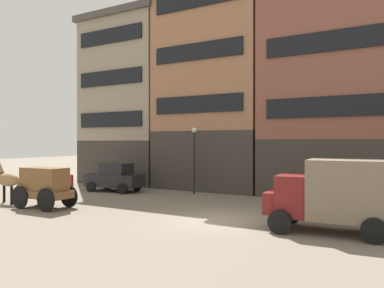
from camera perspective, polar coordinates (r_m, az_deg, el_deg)
name	(u,v)px	position (r m, az deg, el deg)	size (l,w,h in m)	color
ground_plane	(216,221)	(16.01, 3.56, -11.36)	(120.00, 120.00, 0.00)	slate
building_far_left	(135,100)	(31.32, -8.48, 6.50)	(7.50, 6.28, 13.11)	#38332D
building_center_left	(218,84)	(27.42, 3.84, 8.96)	(8.03, 6.28, 14.61)	#38332D
building_center_right	(345,75)	(24.86, 21.87, 9.53)	(9.63, 6.28, 14.36)	#38332D
cargo_wagon	(44,185)	(20.13, -21.23, -5.66)	(2.95, 1.61, 1.98)	brown
draft_horse	(6,179)	(22.49, -25.92, -4.73)	(2.35, 0.66, 2.30)	#937047
delivery_truck_near	(333,193)	(14.54, 20.26, -6.89)	(4.47, 2.41, 2.62)	maroon
sedan_dark	(115,177)	(25.45, -11.45, -4.91)	(3.86, 2.20, 1.83)	black
streetlamp_curbside	(194,151)	(23.63, 0.32, -1.04)	(0.32, 0.32, 4.12)	black
fire_hydrant_curbside	(72,180)	(29.69, -17.49, -5.11)	(0.24, 0.24, 0.83)	maroon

